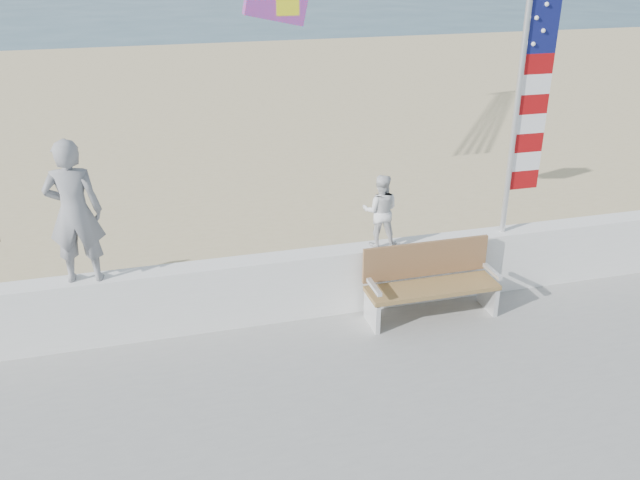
# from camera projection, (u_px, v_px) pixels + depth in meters

# --- Properties ---
(ground) EXTENTS (220.00, 220.00, 0.00)m
(ground) POSITION_uv_depth(u_px,v_px,m) (344.00, 413.00, 7.67)
(ground) COLOR #325464
(ground) RESTS_ON ground
(sand) EXTENTS (90.00, 40.00, 0.08)m
(sand) POSITION_uv_depth(u_px,v_px,m) (230.00, 169.00, 15.57)
(sand) COLOR #C9B586
(sand) RESTS_ON ground
(seawall) EXTENTS (30.00, 0.35, 0.90)m
(seawall) POSITION_uv_depth(u_px,v_px,m) (302.00, 284.00, 9.17)
(seawall) COLOR white
(seawall) RESTS_ON boardwalk
(adult) EXTENTS (0.69, 0.48, 1.78)m
(adult) POSITION_uv_depth(u_px,v_px,m) (74.00, 212.00, 7.97)
(adult) COLOR gray
(adult) RESTS_ON seawall
(child) EXTENTS (0.59, 0.52, 1.01)m
(child) POSITION_uv_depth(u_px,v_px,m) (380.00, 211.00, 9.04)
(child) COLOR silver
(child) RESTS_ON seawall
(bench) EXTENTS (1.80, 0.57, 1.00)m
(bench) POSITION_uv_depth(u_px,v_px,m) (430.00, 280.00, 9.14)
(bench) COLOR olive
(bench) RESTS_ON boardwalk
(flag) EXTENTS (0.50, 0.08, 3.50)m
(flag) POSITION_uv_depth(u_px,v_px,m) (526.00, 97.00, 8.93)
(flag) COLOR silver
(flag) RESTS_ON seawall
(parafoil_kite) EXTENTS (0.95, 0.25, 0.65)m
(parafoil_kite) POSITION_uv_depth(u_px,v_px,m) (277.00, 3.00, 9.61)
(parafoil_kite) COLOR #FF1C2F
(parafoil_kite) RESTS_ON ground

